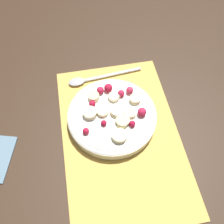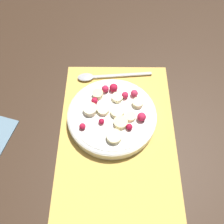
# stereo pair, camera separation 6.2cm
# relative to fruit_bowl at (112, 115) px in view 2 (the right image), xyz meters

# --- Properties ---
(ground_plane) EXTENTS (3.00, 3.00, 0.00)m
(ground_plane) POSITION_rel_fruit_bowl_xyz_m (0.05, 0.01, -0.02)
(ground_plane) COLOR #382619
(placemat) EXTENTS (0.46, 0.29, 0.01)m
(placemat) POSITION_rel_fruit_bowl_xyz_m (0.05, 0.01, -0.02)
(placemat) COLOR #E0B251
(placemat) RESTS_ON ground_plane
(fruit_bowl) EXTENTS (0.23, 0.23, 0.05)m
(fruit_bowl) POSITION_rel_fruit_bowl_xyz_m (0.00, 0.00, 0.00)
(fruit_bowl) COLOR silver
(fruit_bowl) RESTS_ON placemat
(spoon) EXTENTS (0.04, 0.22, 0.01)m
(spoon) POSITION_rel_fruit_bowl_xyz_m (-0.14, -0.04, -0.01)
(spoon) COLOR #B2B2B7
(spoon) RESTS_ON placemat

